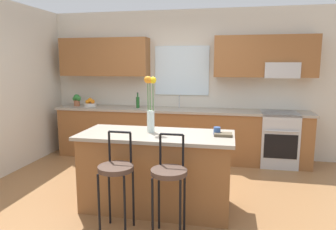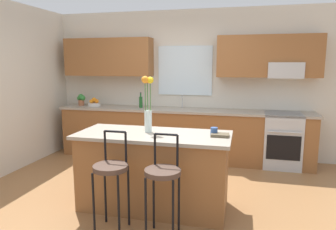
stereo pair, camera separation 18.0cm
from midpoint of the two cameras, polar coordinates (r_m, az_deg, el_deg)
The scene contains 14 objects.
ground_plane at distance 4.19m, azimuth -3.22°, elevation -14.85°, with size 14.00×14.00×0.00m, color olive.
back_wall_assembly at distance 5.76m, azimuth 1.99°, elevation 7.30°, with size 5.60×0.50×2.70m.
counter_run at distance 5.62m, azimuth 1.11°, elevation -3.47°, with size 4.56×0.64×0.92m.
sink_faucet at distance 5.66m, azimuth 1.20°, elevation 2.73°, with size 0.02×0.13×0.23m.
oven_range at distance 5.57m, azimuth 18.89°, elevation -4.19°, with size 0.60×0.64×0.92m.
kitchen_island at distance 3.74m, azimuth -3.56°, elevation -10.29°, with size 1.81×0.78×0.92m.
bar_stool_near at distance 3.23m, azimuth -11.21°, elevation -10.46°, with size 0.36×0.36×1.04m.
bar_stool_middle at distance 3.07m, azimuth -1.49°, elevation -11.36°, with size 0.36×0.36×1.04m.
flower_vase at distance 3.62m, azimuth -4.70°, elevation 1.97°, with size 0.14×0.14×0.67m.
mug_ceramic at distance 3.56m, azimuth 7.66°, elevation -2.95°, with size 0.08×0.08×0.09m, color #33518C.
cookbook at distance 3.52m, azimuth 8.78°, elevation -3.61°, with size 0.20×0.15×0.03m, color brown.
fruit_bowl_oranges at distance 6.08m, azimuth -15.07°, elevation 2.10°, with size 0.24×0.24×0.16m.
bottle_olive_oil at distance 5.71m, azimuth -6.53°, elevation 2.43°, with size 0.06×0.06×0.28m.
potted_plant_small at distance 6.20m, azimuth -17.37°, elevation 2.77°, with size 0.18×0.12×0.23m.
Camera 1 is at (0.89, -3.71, 1.73)m, focal length 32.83 mm.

